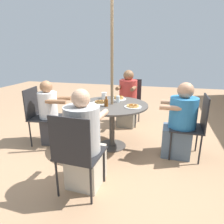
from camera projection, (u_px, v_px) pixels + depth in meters
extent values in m
plane|color=tan|center=(112.00, 146.00, 3.36)|extent=(12.00, 12.00, 0.00)
cylinder|color=#4C4742|center=(112.00, 145.00, 3.36)|extent=(0.46, 0.46, 0.01)
cylinder|color=#4C4742|center=(112.00, 126.00, 3.26)|extent=(0.09, 0.09, 0.71)
cylinder|color=#4C4742|center=(112.00, 105.00, 3.15)|extent=(1.13, 1.13, 0.03)
cylinder|color=#846B4C|center=(112.00, 78.00, 3.02)|extent=(0.04, 0.04, 2.30)
cylinder|color=#232326|center=(62.00, 127.00, 3.60)|extent=(0.02, 0.02, 0.45)
cylinder|color=#232326|center=(53.00, 135.00, 3.23)|extent=(0.02, 0.02, 0.45)
cylinder|color=#232326|center=(42.00, 126.00, 3.65)|extent=(0.02, 0.02, 0.45)
cylinder|color=#232326|center=(30.00, 134.00, 3.28)|extent=(0.02, 0.02, 0.45)
cube|color=#232326|center=(46.00, 117.00, 3.37)|extent=(0.52, 0.52, 0.02)
cube|color=#232326|center=(32.00, 103.00, 3.33)|extent=(0.44, 0.07, 0.48)
cube|color=#3D3D42|center=(53.00, 131.00, 3.43)|extent=(0.33, 0.36, 0.45)
cylinder|color=white|center=(48.00, 105.00, 3.30)|extent=(0.31, 0.31, 0.45)
sphere|color=#A3704C|center=(46.00, 87.00, 3.21)|extent=(0.20, 0.20, 0.20)
cylinder|color=#A3704C|center=(61.00, 98.00, 3.36)|extent=(0.11, 0.33, 0.07)
cylinder|color=#A3704C|center=(56.00, 102.00, 3.13)|extent=(0.11, 0.33, 0.07)
cylinder|color=#232326|center=(74.00, 160.00, 2.51)|extent=(0.02, 0.02, 0.45)
cylinder|color=#232326|center=(104.00, 165.00, 2.39)|extent=(0.02, 0.02, 0.45)
cylinder|color=#232326|center=(57.00, 179.00, 2.15)|extent=(0.02, 0.02, 0.45)
cylinder|color=#232326|center=(91.00, 186.00, 2.03)|extent=(0.02, 0.02, 0.45)
cube|color=#232326|center=(81.00, 153.00, 2.20)|extent=(0.49, 0.49, 0.02)
cube|color=#232326|center=(69.00, 141.00, 1.92)|extent=(0.04, 0.44, 0.48)
cube|color=beige|center=(86.00, 166.00, 2.38)|extent=(0.43, 0.40, 0.45)
cylinder|color=#B2B2B2|center=(82.00, 130.00, 2.18)|extent=(0.39, 0.39, 0.53)
sphere|color=#DBA884|center=(81.00, 98.00, 2.07)|extent=(0.20, 0.20, 0.20)
cylinder|color=#DBA884|center=(76.00, 112.00, 2.35)|extent=(0.29, 0.09, 0.07)
cylinder|color=#DBA884|center=(102.00, 115.00, 2.26)|extent=(0.29, 0.09, 0.07)
cylinder|color=#232326|center=(170.00, 146.00, 2.87)|extent=(0.02, 0.02, 0.45)
cylinder|color=#232326|center=(171.00, 135.00, 3.23)|extent=(0.02, 0.02, 0.45)
cylinder|color=#232326|center=(200.00, 150.00, 2.76)|extent=(0.02, 0.02, 0.45)
cylinder|color=#232326|center=(197.00, 138.00, 3.13)|extent=(0.02, 0.02, 0.45)
cube|color=#232326|center=(186.00, 128.00, 2.93)|extent=(0.48, 0.48, 0.02)
cube|color=#232326|center=(205.00, 113.00, 2.79)|extent=(0.44, 0.03, 0.48)
cube|color=slate|center=(176.00, 141.00, 3.03)|extent=(0.38, 0.42, 0.45)
cylinder|color=teal|center=(183.00, 113.00, 2.88)|extent=(0.39, 0.39, 0.46)
sphere|color=tan|center=(186.00, 90.00, 2.78)|extent=(0.23, 0.23, 0.23)
cylinder|color=tan|center=(170.00, 108.00, 2.75)|extent=(0.08, 0.29, 0.07)
cylinder|color=tan|center=(171.00, 102.00, 3.04)|extent=(0.08, 0.29, 0.07)
cylinder|color=#232326|center=(135.00, 118.00, 4.09)|extent=(0.02, 0.02, 0.45)
cylinder|color=#232326|center=(117.00, 116.00, 4.20)|extent=(0.02, 0.02, 0.45)
cylinder|color=#232326|center=(139.00, 112.00, 4.45)|extent=(0.02, 0.02, 0.45)
cylinder|color=#232326|center=(122.00, 110.00, 4.56)|extent=(0.02, 0.02, 0.45)
cube|color=#232326|center=(129.00, 103.00, 4.26)|extent=(0.50, 0.50, 0.02)
cube|color=#232326|center=(131.00, 90.00, 4.38)|extent=(0.05, 0.44, 0.48)
cube|color=gray|center=(127.00, 115.00, 4.22)|extent=(0.40, 0.37, 0.45)
cylinder|color=#B73833|center=(128.00, 93.00, 4.13)|extent=(0.37, 0.37, 0.52)
sphere|color=brown|center=(129.00, 75.00, 4.02)|extent=(0.21, 0.21, 0.21)
cylinder|color=brown|center=(133.00, 88.00, 3.88)|extent=(0.29, 0.09, 0.07)
cylinder|color=brown|center=(119.00, 88.00, 3.97)|extent=(0.29, 0.09, 0.07)
cylinder|color=white|center=(119.00, 99.00, 3.44)|extent=(0.25, 0.25, 0.01)
cylinder|color=#BC8947|center=(119.00, 98.00, 3.44)|extent=(0.16, 0.16, 0.01)
cylinder|color=#BC8947|center=(119.00, 98.00, 3.43)|extent=(0.16, 0.16, 0.01)
cylinder|color=#BC8947|center=(119.00, 97.00, 3.43)|extent=(0.16, 0.16, 0.01)
cylinder|color=#BC8947|center=(118.00, 96.00, 3.42)|extent=(0.15, 0.15, 0.01)
ellipsoid|color=brown|center=(119.00, 96.00, 3.42)|extent=(0.12, 0.12, 0.00)
cube|color=#F4E084|center=(119.00, 96.00, 3.43)|extent=(0.03, 0.03, 0.01)
cylinder|color=white|center=(133.00, 107.00, 2.97)|extent=(0.25, 0.25, 0.01)
cylinder|color=#BC8947|center=(133.00, 106.00, 2.96)|extent=(0.19, 0.19, 0.01)
cylinder|color=#BC8947|center=(133.00, 105.00, 2.97)|extent=(0.18, 0.18, 0.01)
ellipsoid|color=brown|center=(133.00, 105.00, 2.96)|extent=(0.14, 0.13, 0.00)
cube|color=#F4E084|center=(134.00, 105.00, 2.95)|extent=(0.02, 0.02, 0.01)
cylinder|color=white|center=(100.00, 103.00, 3.18)|extent=(0.25, 0.25, 0.01)
cylinder|color=#BC8947|center=(100.00, 102.00, 3.18)|extent=(0.16, 0.16, 0.01)
cylinder|color=#BC8947|center=(100.00, 102.00, 3.17)|extent=(0.16, 0.16, 0.01)
cylinder|color=#BC8947|center=(100.00, 101.00, 3.17)|extent=(0.15, 0.15, 0.01)
ellipsoid|color=brown|center=(100.00, 101.00, 3.17)|extent=(0.12, 0.11, 0.00)
cube|color=#F4E084|center=(100.00, 100.00, 3.16)|extent=(0.03, 0.03, 0.01)
cylinder|color=brown|center=(106.00, 103.00, 3.00)|extent=(0.06, 0.06, 0.11)
cylinder|color=brown|center=(106.00, 98.00, 2.98)|extent=(0.03, 0.03, 0.05)
torus|color=brown|center=(106.00, 102.00, 2.97)|extent=(0.05, 0.01, 0.05)
cylinder|color=white|center=(104.00, 96.00, 3.48)|extent=(0.09, 0.09, 0.10)
cylinder|color=white|center=(104.00, 93.00, 3.47)|extent=(0.09, 0.09, 0.01)
cylinder|color=silver|center=(118.00, 99.00, 3.25)|extent=(0.07, 0.07, 0.10)
cylinder|color=silver|center=(97.00, 109.00, 2.70)|extent=(0.07, 0.07, 0.11)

